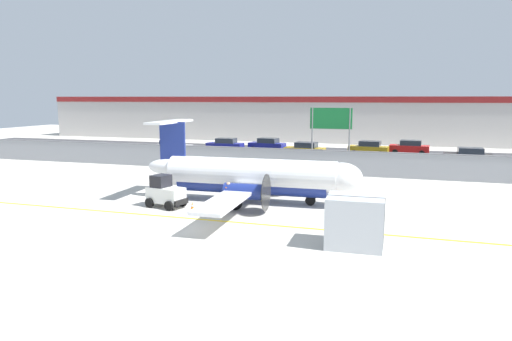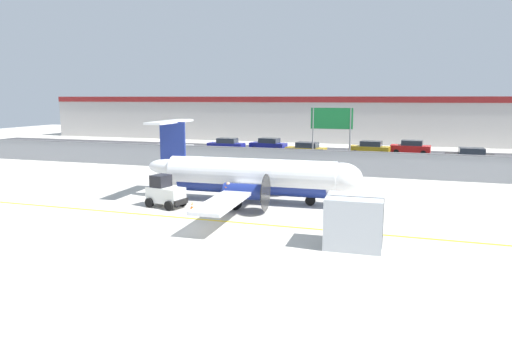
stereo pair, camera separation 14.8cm
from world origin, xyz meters
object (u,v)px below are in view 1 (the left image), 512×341
object	(u,v)px
commuter_airplane	(255,176)
traffic_cone_near_right	(338,210)
parked_car_2	(267,145)
highway_sign	(331,124)
parked_car_0	(172,147)
ground_crew_worker	(229,195)
parked_car_3	(305,150)
traffic_cone_near_left	(192,207)
parked_car_4	(369,148)
cargo_container	(355,222)
baggage_tug	(165,193)
parked_car_1	(225,145)
parked_car_5	(410,147)
parked_car_6	(469,156)

from	to	relation	value
commuter_airplane	traffic_cone_near_right	distance (m)	5.80
parked_car_2	highway_sign	world-z (taller)	highway_sign
traffic_cone_near_right	parked_car_0	xyz separation A→B (m)	(-20.98, 21.34, 0.58)
traffic_cone_near_right	parked_car_0	bearing A→B (deg)	134.51
parked_car_0	parked_car_2	xyz separation A→B (m)	(9.51, 5.45, 0.00)
ground_crew_worker	parked_car_3	distance (m)	23.96
traffic_cone_near_left	parked_car_2	xyz separation A→B (m)	(-3.62, 28.49, 0.58)
parked_car_2	parked_car_4	distance (m)	11.56
cargo_container	parked_car_2	distance (m)	34.19
baggage_tug	cargo_container	world-z (taller)	cargo_container
parked_car_3	parked_car_1	bearing A→B (deg)	-6.23
cargo_container	traffic_cone_near_right	bearing A→B (deg)	103.68
parked_car_1	parked_car_4	bearing A→B (deg)	-174.88
parked_car_0	highway_sign	world-z (taller)	highway_sign
cargo_container	parked_car_0	distance (m)	34.44
cargo_container	traffic_cone_near_right	size ratio (longest dim) A/B	3.81
traffic_cone_near_left	highway_sign	world-z (taller)	highway_sign
parked_car_5	traffic_cone_near_left	bearing A→B (deg)	73.81
parked_car_1	parked_car_5	bearing A→B (deg)	-169.70
baggage_tug	parked_car_2	xyz separation A→B (m)	(-1.49, 27.64, 0.04)
commuter_airplane	parked_car_2	size ratio (longest dim) A/B	3.66
cargo_container	parked_car_3	distance (m)	29.07
commuter_airplane	parked_car_6	distance (m)	25.20
cargo_container	parked_car_1	size ratio (longest dim) A/B	0.58
traffic_cone_near_right	parked_car_3	bearing A→B (deg)	105.21
parked_car_2	parked_car_3	distance (m)	6.34
ground_crew_worker	parked_car_6	world-z (taller)	same
parked_car_2	ground_crew_worker	bearing A→B (deg)	108.63
baggage_tug	highway_sign	size ratio (longest dim) A/B	0.46
traffic_cone_near_left	cargo_container	bearing A→B (deg)	-19.38
commuter_airplane	ground_crew_worker	bearing A→B (deg)	-106.01
ground_crew_worker	baggage_tug	bearing A→B (deg)	14.26
traffic_cone_near_right	parked_car_6	xyz separation A→B (m)	(9.50, 22.29, 0.58)
parked_car_3	parked_car_6	distance (m)	15.81
baggage_tug	parked_car_5	xyz separation A→B (m)	(14.35, 29.62, 0.04)
parked_car_4	cargo_container	bearing A→B (deg)	98.59
traffic_cone_near_left	parked_car_2	size ratio (longest dim) A/B	0.15
baggage_tug	parked_car_0	xyz separation A→B (m)	(-11.00, 22.20, 0.04)
parked_car_0	parked_car_2	world-z (taller)	same
parked_car_4	parked_car_6	distance (m)	10.32
baggage_tug	ground_crew_worker	size ratio (longest dim) A/B	1.49
parked_car_1	parked_car_4	world-z (taller)	same
parked_car_1	highway_sign	bearing A→B (deg)	143.79
cargo_container	parked_car_6	distance (m)	28.42
ground_crew_worker	traffic_cone_near_right	size ratio (longest dim) A/B	2.66
parked_car_2	parked_car_4	size ratio (longest dim) A/B	1.01
traffic_cone_near_left	parked_car_5	xyz separation A→B (m)	(12.21, 30.47, 0.58)
parked_car_4	traffic_cone_near_left	bearing A→B (deg)	80.69
cargo_container	traffic_cone_near_left	size ratio (longest dim) A/B	3.81
baggage_tug	parked_car_4	world-z (taller)	baggage_tug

